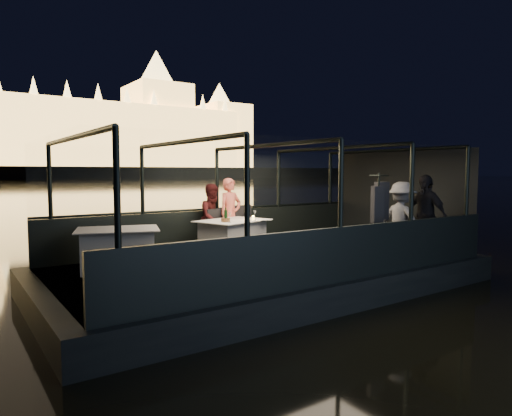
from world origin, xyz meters
TOP-DOWN VIEW (x-y plane):
  - boat_hull at (0.00, 0.00)m, footprint 8.60×4.40m
  - boat_deck at (0.00, 0.00)m, footprint 8.00×4.00m
  - gunwale_port at (0.00, 2.00)m, footprint 8.00×0.08m
  - gunwale_starboard at (0.00, -2.00)m, footprint 8.00×0.08m
  - cabin_glass_port at (0.00, 2.00)m, footprint 8.00×0.02m
  - cabin_glass_starboard at (0.00, -2.00)m, footprint 8.00×0.02m
  - cabin_roof_glass at (0.00, 0.00)m, footprint 8.00×4.00m
  - end_wall_fore at (-4.00, 0.00)m, footprint 0.02×4.00m
  - end_wall_aft at (4.00, 0.00)m, footprint 0.02×4.00m
  - canopy_ribs at (0.00, 0.00)m, footprint 8.00×4.00m
  - dining_table_central at (-0.21, 0.97)m, footprint 1.69×1.42m
  - dining_table_aft at (-2.68, 0.92)m, footprint 1.69×1.44m
  - chair_port_left at (-0.29, 1.44)m, footprint 0.56×0.56m
  - chair_port_right at (0.48, 1.44)m, footprint 0.49×0.49m
  - coat_stand at (1.58, -1.43)m, footprint 0.54×0.45m
  - person_woman_coral at (0.17, 1.69)m, footprint 0.64×0.48m
  - person_man_maroon at (-0.28, 1.69)m, footprint 0.79×0.64m
  - passenger_stripe at (2.44, -1.31)m, footprint 0.65×1.06m
  - passenger_dark at (2.98, -1.46)m, footprint 0.45×1.03m
  - wine_bottle at (-0.53, 0.72)m, footprint 0.08×0.08m
  - bread_basket at (-0.50, 0.77)m, footprint 0.19×0.19m
  - amber_candle at (0.18, 0.77)m, footprint 0.07×0.07m
  - plate_near at (0.39, 0.58)m, footprint 0.26×0.26m
  - plate_far at (-0.34, 0.90)m, footprint 0.26×0.26m
  - wine_glass_white at (-0.50, 0.60)m, footprint 0.08×0.08m
  - wine_glass_red at (0.15, 0.93)m, footprint 0.07×0.07m
  - wine_glass_empty at (0.11, 0.61)m, footprint 0.08×0.08m

SIDE VIEW (x-z plane):
  - boat_hull at x=0.00m, z-range -0.50..0.50m
  - boat_deck at x=0.00m, z-range 0.46..0.50m
  - dining_table_central at x=-0.21m, z-range 0.50..1.27m
  - dining_table_aft at x=-2.68m, z-range 0.50..1.27m
  - gunwale_port at x=0.00m, z-range 0.50..1.40m
  - gunwale_starboard at x=0.00m, z-range 0.50..1.40m
  - chair_port_left at x=-0.29m, z-range 0.47..1.43m
  - chair_port_right at x=0.48m, z-range 0.45..1.45m
  - person_woman_coral at x=0.17m, z-range 0.43..2.07m
  - person_man_maroon at x=-0.28m, z-range 0.49..2.01m
  - plate_near at x=0.39m, z-range 1.26..1.28m
  - plate_far at x=-0.34m, z-range 1.27..1.28m
  - bread_basket at x=-0.50m, z-range 1.27..1.34m
  - amber_candle at x=0.18m, z-range 1.26..1.35m
  - passenger_stripe at x=2.44m, z-range 0.55..2.15m
  - passenger_dark at x=2.98m, z-range 0.48..2.22m
  - wine_glass_white at x=-0.50m, z-range 1.26..1.46m
  - wine_glass_red at x=0.15m, z-range 1.26..1.46m
  - wine_glass_empty at x=0.11m, z-range 1.26..1.46m
  - coat_stand at x=1.58m, z-range 0.52..2.28m
  - wine_bottle at x=-0.53m, z-range 1.26..1.57m
  - end_wall_fore at x=-4.00m, z-range 0.50..2.80m
  - end_wall_aft at x=4.00m, z-range 0.50..2.80m
  - canopy_ribs at x=0.00m, z-range 0.50..2.80m
  - cabin_glass_port at x=0.00m, z-range 1.40..2.80m
  - cabin_glass_starboard at x=0.00m, z-range 1.40..2.80m
  - cabin_roof_glass at x=0.00m, z-range 2.79..2.81m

